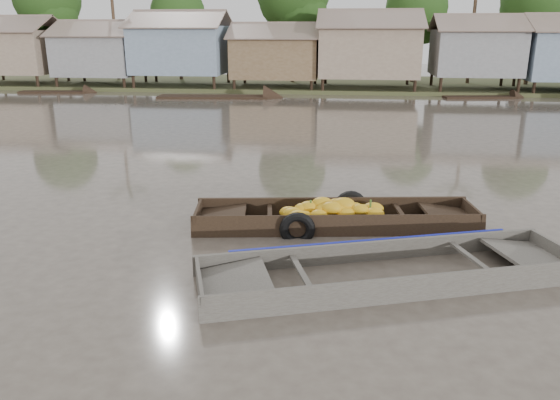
# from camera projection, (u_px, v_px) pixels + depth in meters

# --- Properties ---
(ground) EXTENTS (120.00, 120.00, 0.00)m
(ground) POSITION_uv_depth(u_px,v_px,m) (279.00, 268.00, 10.00)
(ground) COLOR #4C423A
(ground) RESTS_ON ground
(riverbank) EXTENTS (120.00, 12.47, 10.22)m
(riverbank) POSITION_uv_depth(u_px,v_px,m) (375.00, 44.00, 38.88)
(riverbank) COLOR #384723
(riverbank) RESTS_ON ground
(banana_boat) EXTENTS (6.35, 2.32, 0.85)m
(banana_boat) POSITION_uv_depth(u_px,v_px,m) (331.00, 217.00, 12.08)
(banana_boat) COLOR black
(banana_boat) RESTS_ON ground
(viewer_boat) EXTENTS (6.91, 3.80, 0.54)m
(viewer_boat) POSITION_uv_depth(u_px,v_px,m) (389.00, 276.00, 9.55)
(viewer_boat) COLOR #3E3A34
(viewer_boat) RESTS_ON ground
(distant_boats) EXTENTS (47.24, 14.39, 1.38)m
(distant_boats) POSITION_uv_depth(u_px,v_px,m) (558.00, 100.00, 31.37)
(distant_boats) COLOR black
(distant_boats) RESTS_ON ground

